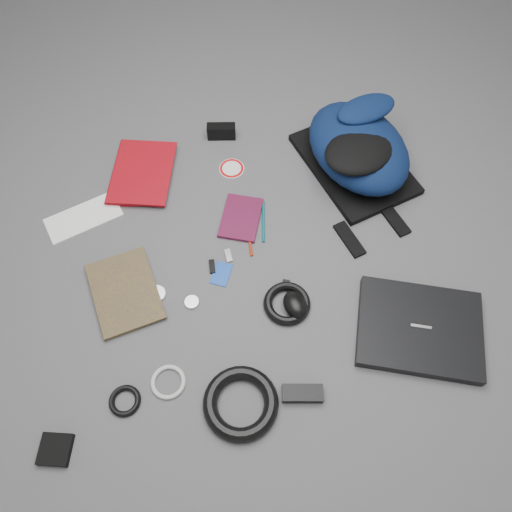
{
  "coord_description": "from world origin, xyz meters",
  "views": [
    {
      "loc": [
        -0.09,
        -0.76,
        1.37
      ],
      "look_at": [
        0.0,
        0.0,
        0.02
      ],
      "focal_mm": 35.0,
      "sensor_mm": 36.0,
      "label": 1
    }
  ],
  "objects": [
    {
      "name": "envelope",
      "position": [
        -0.55,
        0.23,
        0.0
      ],
      "size": [
        0.26,
        0.19,
        0.0
      ],
      "primitive_type": "cube",
      "rotation": [
        0.0,
        0.0,
        0.39
      ],
      "color": "white",
      "rests_on": "ground"
    },
    {
      "name": "usb_silver",
      "position": [
        -0.08,
        0.02,
        0.0
      ],
      "size": [
        0.02,
        0.05,
        0.01
      ],
      "primitive_type": "cube",
      "rotation": [
        0.0,
        0.0,
        0.11
      ],
      "color": "#ADADAF",
      "rests_on": "ground"
    },
    {
      "name": "sticker_disc",
      "position": [
        -0.04,
        0.37,
        0.0
      ],
      "size": [
        0.1,
        0.1,
        0.0
      ],
      "primitive_type": "cylinder",
      "rotation": [
        0.0,
        0.0,
        0.17
      ],
      "color": "white",
      "rests_on": "ground"
    },
    {
      "name": "backpack",
      "position": [
        0.39,
        0.33,
        0.1
      ],
      "size": [
        0.45,
        0.54,
        0.19
      ],
      "primitive_type": null,
      "rotation": [
        0.0,
        0.0,
        0.34
      ],
      "color": "#081434",
      "rests_on": "ground"
    },
    {
      "name": "comic_book",
      "position": [
        -0.5,
        -0.09,
        0.01
      ],
      "size": [
        0.25,
        0.3,
        0.02
      ],
      "primitive_type": "imported",
      "rotation": [
        0.0,
        0.0,
        0.26
      ],
      "color": "#9E810B",
      "rests_on": "ground"
    },
    {
      "name": "pen_red",
      "position": [
        -0.01,
        0.09,
        0.0
      ],
      "size": [
        0.01,
        0.16,
        0.01
      ],
      "primitive_type": "cylinder",
      "rotation": [
        1.57,
        0.0,
        0.0
      ],
      "color": "#A42C0C",
      "rests_on": "ground"
    },
    {
      "name": "white_cable_coil",
      "position": [
        -0.29,
        -0.36,
        0.01
      ],
      "size": [
        0.12,
        0.12,
        0.01
      ],
      "primitive_type": "torus",
      "rotation": [
        0.0,
        0.0,
        -0.3
      ],
      "color": "beige",
      "rests_on": "ground"
    },
    {
      "name": "textbook_red",
      "position": [
        -0.45,
        0.4,
        0.02
      ],
      "size": [
        0.25,
        0.31,
        0.03
      ],
      "primitive_type": "imported",
      "rotation": [
        0.0,
        0.0,
        -0.19
      ],
      "color": "maroon",
      "rests_on": "ground"
    },
    {
      "name": "mouse",
      "position": [
        0.09,
        -0.18,
        0.02
      ],
      "size": [
        0.09,
        0.11,
        0.05
      ],
      "primitive_type": "ellipsoid",
      "rotation": [
        0.0,
        0.0,
        0.3
      ],
      "color": "black",
      "rests_on": "ground"
    },
    {
      "name": "pen_teal",
      "position": [
        0.04,
        0.14,
        0.0
      ],
      "size": [
        0.03,
        0.16,
        0.01
      ],
      "primitive_type": "cylinder",
      "rotation": [
        1.57,
        0.0,
        -0.13
      ],
      "color": "#0B5C66",
      "rests_on": "ground"
    },
    {
      "name": "key_fob",
      "position": [
        0.08,
        -0.11,
        0.01
      ],
      "size": [
        0.03,
        0.04,
        0.01
      ],
      "primitive_type": "cube",
      "rotation": [
        0.0,
        0.0,
        -0.32
      ],
      "color": "black",
      "rests_on": "ground"
    },
    {
      "name": "dvd_case",
      "position": [
        -0.03,
        0.16,
        0.01
      ],
      "size": [
        0.17,
        0.2,
        0.01
      ],
      "primitive_type": "cube",
      "rotation": [
        0.0,
        0.0,
        -0.31
      ],
      "color": "#440D25",
      "rests_on": "ground"
    },
    {
      "name": "power_cord_coil",
      "position": [
        -0.1,
        -0.44,
        0.02
      ],
      "size": [
        0.27,
        0.27,
        0.04
      ],
      "primitive_type": "torus",
      "rotation": [
        0.0,
        0.0,
        -0.42
      ],
      "color": "black",
      "rests_on": "ground"
    },
    {
      "name": "pouch",
      "position": [
        -0.58,
        -0.5,
        0.01
      ],
      "size": [
        0.09,
        0.09,
        0.02
      ],
      "primitive_type": "cube",
      "rotation": [
        0.0,
        0.0,
        -0.18
      ],
      "color": "black",
      "rests_on": "ground"
    },
    {
      "name": "power_brick",
      "position": [
        0.07,
        -0.44,
        0.01
      ],
      "size": [
        0.12,
        0.06,
        0.03
      ],
      "primitive_type": "cube",
      "rotation": [
        0.0,
        0.0,
        -0.13
      ],
      "color": "black",
      "rests_on": "ground"
    },
    {
      "name": "headphone_left",
      "position": [
        -0.31,
        -0.09,
        0.01
      ],
      "size": [
        0.07,
        0.07,
        0.01
      ],
      "primitive_type": "cylinder",
      "rotation": [
        0.0,
        0.0,
        -0.32
      ],
      "color": "silver",
      "rests_on": "ground"
    },
    {
      "name": "id_badge",
      "position": [
        -0.11,
        -0.04,
        0.0
      ],
      "size": [
        0.08,
        0.09,
        0.0
      ],
      "primitive_type": "cube",
      "rotation": [
        0.0,
        0.0,
        -0.4
      ],
      "color": "blue",
      "rests_on": "ground"
    },
    {
      "name": "headphone_right",
      "position": [
        -0.21,
        -0.13,
        0.01
      ],
      "size": [
        0.05,
        0.05,
        0.01
      ],
      "primitive_type": "cylinder",
      "rotation": [
        0.0,
        0.0,
        -0.26
      ],
      "color": "silver",
      "rests_on": "ground"
    },
    {
      "name": "compact_camera",
      "position": [
        -0.06,
        0.52,
        0.03
      ],
      "size": [
        0.1,
        0.05,
        0.06
      ],
      "primitive_type": "cube",
      "rotation": [
        0.0,
        0.0,
        -0.11
      ],
      "color": "black",
      "rests_on": "ground"
    },
    {
      "name": "ground",
      "position": [
        0.0,
        0.0,
        0.0
      ],
      "size": [
        4.0,
        4.0,
        0.0
      ],
      "primitive_type": "plane",
      "color": "#4F4F51",
      "rests_on": "ground"
    },
    {
      "name": "cable_coil",
      "position": [
        0.07,
        -0.17,
        0.01
      ],
      "size": [
        0.18,
        0.18,
        0.03
      ],
      "primitive_type": "torus",
      "rotation": [
        0.0,
        0.0,
        0.37
      ],
      "color": "black",
      "rests_on": "ground"
    },
    {
      "name": "earbud_coil",
      "position": [
        -0.41,
        -0.39,
        0.01
      ],
      "size": [
        0.1,
        0.1,
        0.02
      ],
      "primitive_type": "torus",
      "rotation": [
        0.0,
        0.0,
        0.19
      ],
      "color": "black",
      "rests_on": "ground"
    },
    {
      "name": "usb_black",
      "position": [
        -0.14,
        -0.01,
        0.0
      ],
      "size": [
        0.02,
        0.05,
        0.01
      ],
      "primitive_type": "cube",
      "rotation": [
        0.0,
        0.0,
        0.01
      ],
      "color": "black",
      "rests_on": "ground"
    },
    {
      "name": "laptop",
      "position": [
        0.44,
        -0.3,
        0.02
      ],
      "size": [
        0.41,
        0.36,
        0.04
      ],
      "primitive_type": "cube",
      "rotation": [
        0.0,
        0.0,
        -0.29
      ],
      "color": "black",
      "rests_on": "ground"
    }
  ]
}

